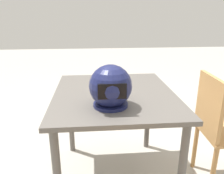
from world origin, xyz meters
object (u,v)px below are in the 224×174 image
at_px(pizza, 109,84).
at_px(chair_side, 218,125).
at_px(motorcycle_helmet, 111,87).
at_px(dining_table, 114,105).

bearing_deg(pizza, chair_side, 164.68).
relative_size(motorcycle_helmet, chair_side, 0.30).
xyz_separation_m(dining_table, motorcycle_helmet, (0.05, 0.25, 0.23)).
height_order(pizza, motorcycle_helmet, motorcycle_helmet).
bearing_deg(motorcycle_helmet, dining_table, -100.88).
height_order(dining_table, motorcycle_helmet, motorcycle_helmet).
xyz_separation_m(dining_table, chair_side, (-0.80, 0.08, -0.17)).
bearing_deg(pizza, motorcycle_helmet, 86.87).
bearing_deg(pizza, dining_table, 100.45).
relative_size(pizza, chair_side, 0.28).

